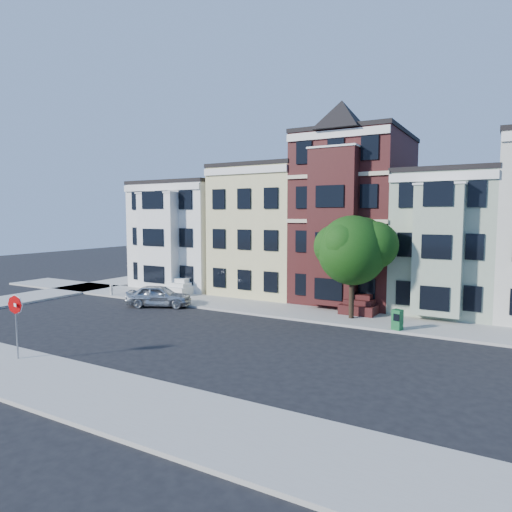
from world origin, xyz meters
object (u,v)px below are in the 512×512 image
Objects in this scene: fire_hydrant at (111,291)px; street_tree at (352,255)px; newspaper_box at (397,320)px; stop_sign at (16,323)px; parked_car at (159,296)px.

street_tree is at bearing 4.56° from fire_hydrant.
stop_sign reaches higher than newspaper_box.
stop_sign is (8.76, -13.37, 1.26)m from fire_hydrant.
parked_car is 6.78× the size of fire_hydrant.
stop_sign is at bearing 168.46° from parked_car.
street_tree reaches higher than stop_sign.
fire_hydrant is at bearing -163.61° from newspaper_box.
stop_sign is at bearing -124.38° from street_tree.
newspaper_box is at bearing -110.77° from parked_car.
street_tree is 1.71× the size of parked_car.
fire_hydrant is 0.21× the size of stop_sign.
street_tree is at bearing 170.32° from newspaper_box.
parked_car is 16.17m from newspaper_box.
street_tree is 6.90× the size of newspaper_box.
parked_car is 4.04× the size of newspaper_box.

